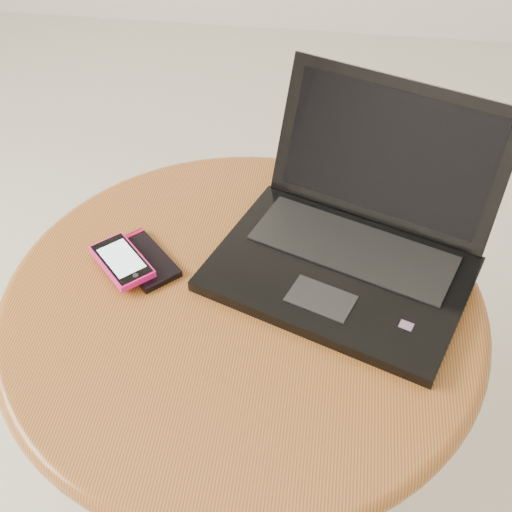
# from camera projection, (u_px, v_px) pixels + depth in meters

# --- Properties ---
(table) EXTENTS (0.70, 0.70, 0.56)m
(table) POSITION_uv_depth(u_px,v_px,m) (243.00, 349.00, 1.05)
(table) COLOR #592514
(table) RESTS_ON ground
(laptop) EXTENTS (0.45, 0.43, 0.23)m
(laptop) POSITION_uv_depth(u_px,v_px,m) (354.00, 238.00, 1.00)
(laptop) COLOR black
(laptop) RESTS_ON table
(phone_black) EXTENTS (0.13, 0.13, 0.01)m
(phone_black) POSITION_uv_depth(u_px,v_px,m) (144.00, 260.00, 1.02)
(phone_black) COLOR black
(phone_black) RESTS_ON table
(phone_pink) EXTENTS (0.11, 0.12, 0.01)m
(phone_pink) POSITION_uv_depth(u_px,v_px,m) (122.00, 261.00, 1.00)
(phone_pink) COLOR #EA1776
(phone_pink) RESTS_ON phone_black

